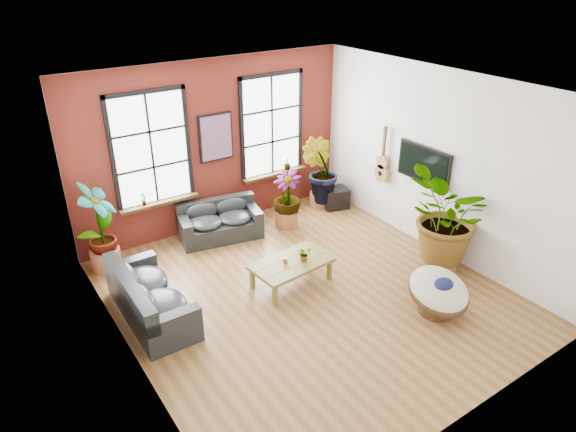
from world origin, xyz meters
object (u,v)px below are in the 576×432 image
sofa_back (219,221)px  sofa_left (148,298)px  coffee_table (291,264)px  papasan_chair (439,292)px

sofa_back → sofa_left: 2.81m
sofa_left → coffee_table: 2.47m
papasan_chair → sofa_left: bearing=150.1°
sofa_back → sofa_left: (-2.18, -1.77, 0.02)m
sofa_left → coffee_table: bearing=-101.3°
sofa_back → sofa_left: bearing=-129.4°
sofa_left → papasan_chair: sofa_left is taller
sofa_back → sofa_left: sofa_left is taller
sofa_back → coffee_table: (0.24, -2.27, 0.06)m
sofa_back → coffee_table: bearing=-72.5°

